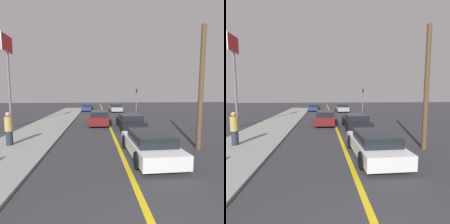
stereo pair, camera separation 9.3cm
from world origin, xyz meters
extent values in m
cube|color=gold|center=(0.00, 18.00, 0.00)|extent=(0.20, 60.00, 0.01)
cube|color=gray|center=(-5.54, 17.45, 0.05)|extent=(3.78, 34.90, 0.11)
cube|color=silver|center=(1.21, 5.99, 0.47)|extent=(1.89, 4.44, 0.56)
cube|color=black|center=(1.21, 5.77, 0.97)|extent=(1.64, 2.45, 0.44)
cylinder|color=black|center=(0.33, 7.34, 0.35)|extent=(0.23, 0.70, 0.70)
cylinder|color=black|center=(2.06, 7.37, 0.35)|extent=(0.23, 0.70, 0.70)
cylinder|color=black|center=(0.37, 4.61, 0.35)|extent=(0.23, 0.70, 0.70)
cylinder|color=black|center=(2.10, 4.64, 0.35)|extent=(0.23, 0.70, 0.70)
cube|color=black|center=(1.69, 12.92, 0.48)|extent=(1.94, 4.58, 0.59)
cube|color=black|center=(1.69, 12.69, 0.99)|extent=(1.69, 2.52, 0.43)
cylinder|color=black|center=(0.80, 14.35, 0.34)|extent=(0.23, 0.69, 0.69)
cylinder|color=black|center=(2.60, 14.33, 0.34)|extent=(0.23, 0.69, 0.69)
cylinder|color=black|center=(0.77, 11.52, 0.34)|extent=(0.23, 0.69, 0.69)
cylinder|color=black|center=(2.57, 11.50, 0.34)|extent=(0.23, 0.69, 0.69)
cube|color=maroon|center=(-0.88, 15.26, 0.52)|extent=(2.02, 4.84, 0.70)
cube|color=black|center=(-0.88, 15.02, 1.08)|extent=(1.69, 2.69, 0.43)
cylinder|color=black|center=(-1.65, 16.78, 0.30)|extent=(0.25, 0.62, 0.60)
cylinder|color=black|center=(0.04, 16.69, 0.30)|extent=(0.25, 0.62, 0.60)
cylinder|color=black|center=(-1.80, 13.83, 0.30)|extent=(0.25, 0.62, 0.60)
cylinder|color=black|center=(-0.12, 13.75, 0.30)|extent=(0.25, 0.62, 0.60)
cube|color=#9E9EA3|center=(2.06, 27.45, 0.50)|extent=(1.93, 4.56, 0.62)
cube|color=black|center=(2.06, 27.22, 1.05)|extent=(1.66, 2.52, 0.48)
cylinder|color=black|center=(1.16, 28.83, 0.34)|extent=(0.24, 0.69, 0.69)
cylinder|color=black|center=(2.89, 28.87, 0.34)|extent=(0.24, 0.69, 0.69)
cylinder|color=black|center=(1.23, 26.02, 0.34)|extent=(0.24, 0.69, 0.69)
cylinder|color=black|center=(2.96, 26.07, 0.34)|extent=(0.24, 0.69, 0.69)
cube|color=navy|center=(-2.73, 29.38, 0.48)|extent=(1.81, 4.45, 0.59)
cube|color=black|center=(-2.73, 29.15, 0.97)|extent=(1.56, 2.46, 0.41)
cylinder|color=black|center=(-3.50, 30.76, 0.33)|extent=(0.24, 0.67, 0.66)
cylinder|color=black|center=(-1.89, 30.72, 0.33)|extent=(0.24, 0.67, 0.66)
cylinder|color=black|center=(-3.57, 28.03, 0.33)|extent=(0.24, 0.67, 0.66)
cylinder|color=black|center=(-1.96, 27.99, 0.33)|extent=(0.24, 0.67, 0.66)
cylinder|color=#282D3D|center=(-5.99, 8.10, 0.50)|extent=(0.35, 0.35, 0.79)
cylinder|color=tan|center=(-5.99, 8.10, 1.29)|extent=(0.41, 0.41, 0.79)
sphere|color=tan|center=(-5.99, 8.10, 1.81)|extent=(0.27, 0.27, 0.27)
cylinder|color=slate|center=(4.74, 23.56, 1.87)|extent=(0.12, 0.12, 3.74)
cube|color=black|center=(4.74, 23.38, 3.47)|extent=(0.18, 0.18, 0.55)
sphere|color=green|center=(4.74, 23.29, 3.63)|extent=(0.14, 0.14, 0.14)
cylinder|color=slate|center=(-8.69, 14.22, 3.26)|extent=(0.20, 0.20, 6.52)
cube|color=silver|center=(-8.69, 14.22, 7.19)|extent=(0.08, 1.84, 1.45)
cube|color=red|center=(-8.69, 14.22, 7.19)|extent=(0.12, 1.72, 1.33)
cylinder|color=brown|center=(4.16, 6.77, 3.18)|extent=(0.24, 0.24, 6.36)
camera|label=1|loc=(-1.23, -1.80, 2.90)|focal=28.00mm
camera|label=2|loc=(-1.14, -1.81, 2.90)|focal=28.00mm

